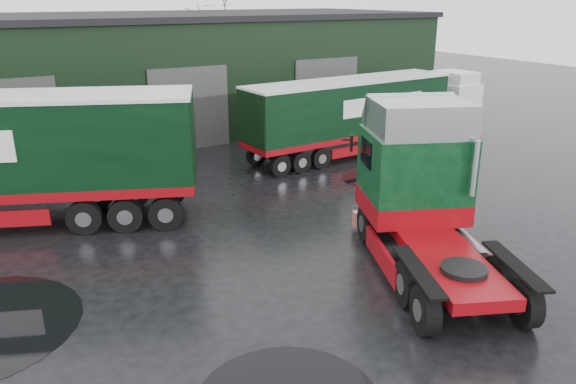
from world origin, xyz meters
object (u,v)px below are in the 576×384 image
at_px(wash_bucket, 457,232).
at_px(hero_tractor, 440,198).
at_px(tree_back_b, 212,43).
at_px(warehouse, 151,71).
at_px(lorry_right, 349,118).

bearing_deg(wash_bucket, hero_tractor, -147.62).
bearing_deg(wash_bucket, tree_back_b, 81.43).
xyz_separation_m(warehouse, hero_tractor, (0.77, -22.17, -0.89)).
bearing_deg(warehouse, lorry_right, -61.39).
distance_m(warehouse, tree_back_b, 12.82).
xyz_separation_m(wash_bucket, tree_back_b, (4.60, 30.50, 3.62)).
xyz_separation_m(warehouse, lorry_right, (6.00, -11.00, -1.34)).
height_order(wash_bucket, tree_back_b, tree_back_b).
relative_size(hero_tractor, tree_back_b, 0.97).
distance_m(hero_tractor, lorry_right, 12.34).
relative_size(lorry_right, tree_back_b, 1.85).
relative_size(hero_tractor, wash_bucket, 26.29).
relative_size(warehouse, hero_tractor, 4.44).
relative_size(wash_bucket, tree_back_b, 0.04).
bearing_deg(lorry_right, warehouse, -155.42).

